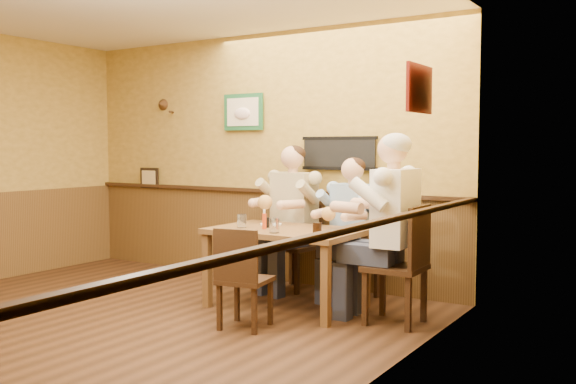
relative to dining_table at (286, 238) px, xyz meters
name	(u,v)px	position (x,y,z in m)	size (l,w,h in m)	color
room	(113,126)	(-0.86, -1.33, 1.03)	(5.02, 5.03, 2.81)	black
dining_table	(286,238)	(0.00, 0.00, 0.00)	(1.40, 0.90, 0.75)	brown
chair_back_left	(294,244)	(-0.34, 0.70, -0.18)	(0.44, 0.44, 0.96)	#362111
chair_back_right	(354,254)	(0.38, 0.66, -0.21)	(0.41, 0.41, 0.89)	#362111
chair_right_end	(395,264)	(1.09, 0.02, -0.14)	(0.47, 0.47, 1.03)	#362111
chair_near_side	(245,277)	(0.08, -0.76, -0.23)	(0.39, 0.39, 0.85)	#362111
diner_tan_shirt	(294,225)	(-0.34, 0.70, 0.03)	(0.64, 0.64, 1.38)	#C4B387
diner_blue_polo	(354,236)	(0.38, 0.66, -0.02)	(0.58, 0.58, 1.27)	#819FC1
diner_white_elder	(395,239)	(1.09, 0.02, 0.08)	(0.68, 0.68, 1.47)	white
water_glass_left	(242,221)	(-0.39, -0.17, 0.16)	(0.09, 0.09, 0.13)	white
water_glass_mid	(274,225)	(0.07, -0.31, 0.16)	(0.09, 0.09, 0.14)	white
cola_tumbler	(317,229)	(0.45, -0.20, 0.14)	(0.08, 0.08, 0.10)	black
hot_sauce_bottle	(264,220)	(-0.16, -0.14, 0.17)	(0.04, 0.04, 0.17)	#CC4115
salt_shaker	(277,223)	(-0.14, 0.05, 0.13)	(0.03, 0.03, 0.08)	white
pepper_shaker	(267,222)	(-0.20, -0.03, 0.14)	(0.04, 0.04, 0.10)	black
plate_far_left	(271,224)	(-0.28, 0.16, 0.10)	(0.21, 0.21, 0.01)	white
plate_far_right	(345,229)	(0.52, 0.21, 0.10)	(0.22, 0.22, 0.01)	white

